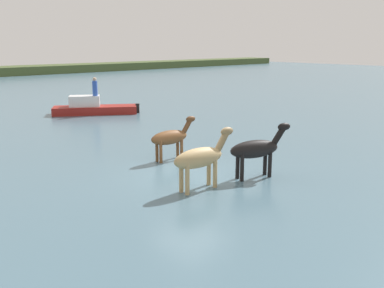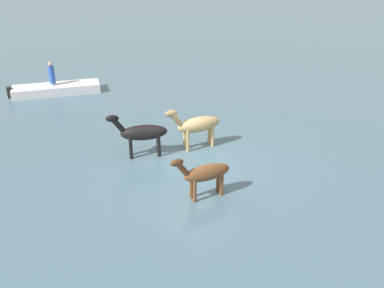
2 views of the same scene
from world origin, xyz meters
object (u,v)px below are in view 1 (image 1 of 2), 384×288
Objects in this scene: boat_dinghy_port at (93,109)px; person_watcher_seated at (95,87)px; horse_mid_herd at (171,137)px; horse_lead at (201,158)px; horse_chestnut_trailing at (256,149)px.

boat_dinghy_port is 4.45× the size of person_watcher_seated.
person_watcher_seated is at bearing 77.54° from horse_mid_herd.
horse_lead reaches higher than horse_mid_herd.
horse_mid_herd is 12.50m from person_watcher_seated.
person_watcher_seated is at bearing 75.06° from horse_lead.
horse_chestnut_trailing is 0.44× the size of boat_dinghy_port.
person_watcher_seated is at bearing 126.93° from boat_dinghy_port.
person_watcher_seated is at bearing 98.06° from horse_chestnut_trailing.
person_watcher_seated reaches higher than horse_mid_herd.
horse_chestnut_trailing is at bearing -100.84° from person_watcher_seated.
horse_chestnut_trailing reaches higher than boat_dinghy_port.
horse_lead is 3.70m from horse_mid_herd.
person_watcher_seated reaches higher than boat_dinghy_port.
horse_chestnut_trailing is 0.97× the size of horse_lead.
horse_mid_herd is 1.81× the size of person_watcher_seated.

